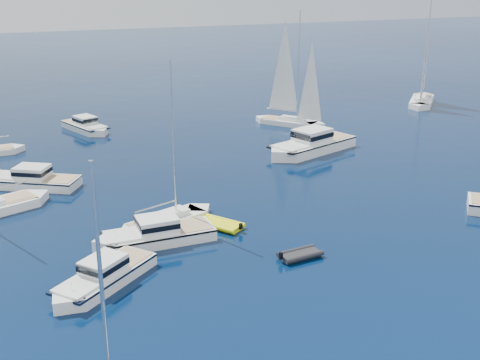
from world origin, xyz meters
The scene contains 10 objects.
motor_cruiser_left centered at (-15.96, 17.43, 0.00)m, with size 2.68×8.77×2.30m, color silver, non-canonical shape.
motor_cruiser_centre centered at (-11.19, 22.25, 0.00)m, with size 2.91×9.52×2.50m, color silver, non-canonical shape.
motor_cruiser_far_l centered at (-18.45, 38.48, 0.00)m, with size 2.96×9.68×2.54m, color silver, non-canonical shape.
motor_cruiser_distant centered at (10.80, 38.27, 0.00)m, with size 3.84×12.54×3.29m, color white, non-canonical shape.
motor_cruiser_horizon centered at (-10.30, 57.47, 0.00)m, with size 2.75×9.00×2.36m, color silver, non-canonical shape.
sailboat_centre centered at (-9.47, 25.10, 0.00)m, with size 2.34×9.01×13.25m, color silver, non-canonical shape.
sailboat_sails_r centered at (14.49, 50.21, 0.00)m, with size 2.66×10.22×15.02m, color white, non-canonical shape.
sailboat_sails_far centered at (39.01, 54.10, 0.00)m, with size 3.06×11.77×17.30m, color white, non-canonical shape.
tender_yellow centered at (-5.91, 23.12, 0.00)m, with size 2.20×4.10×0.95m, color yellow, non-canonical shape.
tender_grey_near centered at (-2.65, 15.91, 0.00)m, with size 1.78×3.15×0.95m, color black, non-canonical shape.
Camera 1 is at (-21.09, -16.59, 18.58)m, focal length 44.53 mm.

